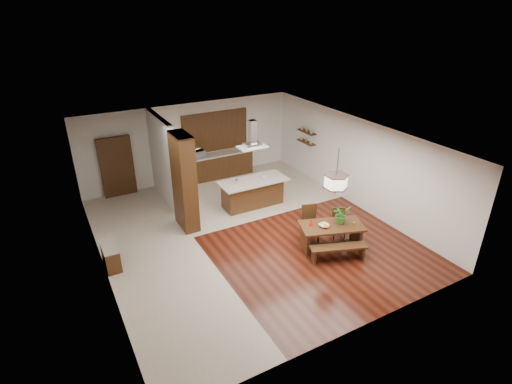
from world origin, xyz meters
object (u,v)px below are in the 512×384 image
foliage_plant (341,214)px  island_cup (264,177)px  kitchen_island (253,192)px  microwave (198,154)px  dining_bench (338,253)px  hallway_console (111,256)px  dining_table (331,231)px  dining_chair_left (311,223)px  fruit_bowl (324,225)px  pendant_lantern (337,172)px  dining_chair_right (339,223)px  range_hood (252,134)px

foliage_plant → island_cup: size_ratio=4.63×
kitchen_island → microwave: bearing=106.5°
dining_bench → foliage_plant: (0.49, 0.57, 0.75)m
hallway_console → dining_bench: bearing=-26.1°
dining_table → kitchen_island: kitchen_island is taller
dining_chair_left → fruit_bowl: bearing=-73.5°
microwave → island_cup: bearing=-76.4°
microwave → dining_bench: bearing=-88.5°
dining_bench → pendant_lantern: pendant_lantern is taller
dining_chair_left → island_cup: 2.60m
island_cup → dining_chair_left: bearing=-88.8°
dining_bench → island_cup: bearing=91.2°
dining_bench → microwave: (-1.28, 6.56, 0.87)m
hallway_console → dining_chair_right: bearing=-15.3°
fruit_bowl → range_hood: (-0.44, 3.21, 1.73)m
dining_bench → pendant_lantern: size_ratio=1.14×
fruit_bowl → island_cup: (-0.05, 3.14, 0.23)m
hallway_console → kitchen_island: 4.94m
fruit_bowl → dining_chair_left: bearing=89.3°
dining_bench → kitchen_island: 3.86m
dining_table → dining_bench: bearing=-109.2°
dining_chair_left → range_hood: (-0.44, 2.62, 1.96)m
fruit_bowl → foliage_plant: bearing=-5.7°
dining_chair_left → fruit_bowl: size_ratio=3.83×
island_cup → microwave: 3.05m
dining_bench → island_cup: 3.83m
dining_bench → foliage_plant: foliage_plant is taller
dining_chair_left → fruit_bowl: dining_chair_left is taller
hallway_console → dining_bench: size_ratio=0.59×
dining_chair_left → foliage_plant: size_ratio=1.99×
dining_table → microwave: 6.19m
dining_bench → foliage_plant: bearing=49.2°
dining_bench → fruit_bowl: fruit_bowl is taller
hallway_console → dining_bench: (5.25, -2.58, -0.10)m
fruit_bowl → dining_bench: bearing=-86.7°
dining_bench → dining_chair_right: bearing=50.2°
dining_bench → dining_chair_left: 1.24m
dining_chair_left → island_cup: bearing=108.3°
dining_bench → kitchen_island: size_ratio=0.67×
dining_chair_right → pendant_lantern: 1.94m
dining_chair_right → pendant_lantern: bearing=-120.9°
hallway_console → microwave: (3.98, 3.99, 0.77)m
microwave → foliage_plant: bearing=-83.1°
foliage_plant → fruit_bowl: 0.57m
dining_table → dining_bench: size_ratio=1.25×
foliage_plant → island_cup: bearing=100.1°
dining_table → kitchen_island: bearing=101.7°
pendant_lantern → island_cup: bearing=95.1°
dining_bench → range_hood: (-0.47, 3.83, 2.25)m
range_hood → fruit_bowl: bearing=-82.2°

